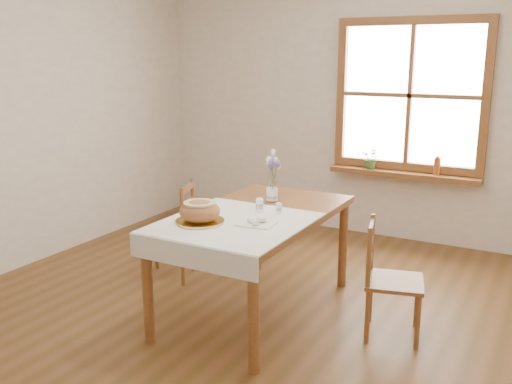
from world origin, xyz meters
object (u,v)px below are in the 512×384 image
dining_table (256,224)px  flower_vase (272,195)px  chair_left (168,230)px  bread_plate (200,221)px  chair_right (395,280)px

dining_table → flower_vase: 0.36m
dining_table → chair_left: chair_left is taller
dining_table → bread_plate: size_ratio=5.10×
chair_right → bread_plate: (-1.17, -0.54, 0.37)m
dining_table → bread_plate: (-0.19, -0.42, 0.10)m
chair_right → bread_plate: bearing=100.3°
chair_right → bread_plate: 1.34m
chair_left → flower_vase: 1.00m
chair_left → flower_vase: size_ratio=8.68×
dining_table → flower_vase: size_ratio=16.92×
bread_plate → flower_vase: bearing=79.2°
dining_table → bread_plate: bread_plate is taller
chair_right → bread_plate: chair_right is taller
chair_right → flower_vase: (-1.02, 0.22, 0.40)m
chair_left → chair_right: bearing=66.9°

